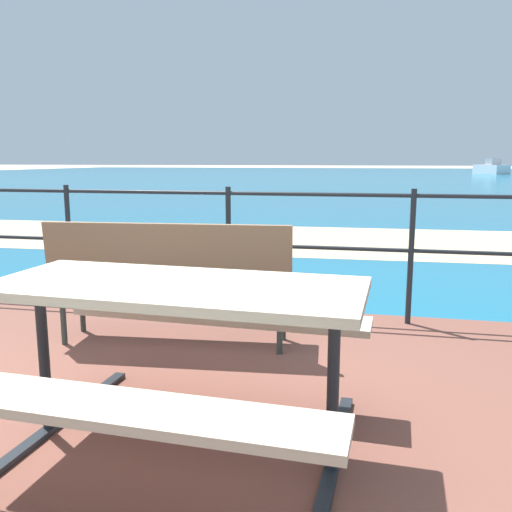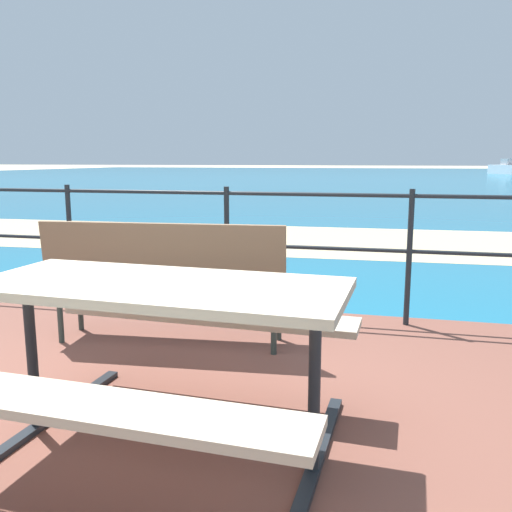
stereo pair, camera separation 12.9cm
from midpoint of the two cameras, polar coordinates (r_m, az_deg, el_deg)
name	(u,v)px [view 1 (the left image)]	position (r m, az deg, el deg)	size (l,w,h in m)	color
ground_plane	(85,477)	(2.65, -19.00, -21.15)	(240.00, 240.00, 0.00)	beige
patio_paving	(85,471)	(2.63, -19.04, -20.59)	(6.40, 5.20, 0.06)	brown
sea_water	(359,177)	(41.95, 10.66, 8.13)	(90.00, 90.00, 0.01)	#196B8E
beach_strip	(301,240)	(9.22, 4.41, 1.73)	(54.00, 3.50, 0.01)	tan
picnic_table	(177,325)	(2.37, -9.91, -7.20)	(1.65, 1.46, 0.78)	#BCAD93
park_bench	(170,271)	(3.77, -10.00, -1.55)	(1.72, 0.55, 0.88)	#7A6047
railing_fence	(228,234)	(4.52, -3.74, 2.35)	(5.94, 0.04, 1.07)	#1E2328
boat_near	(490,168)	(55.78, 23.40, 8.46)	(2.76, 4.46, 1.41)	silver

